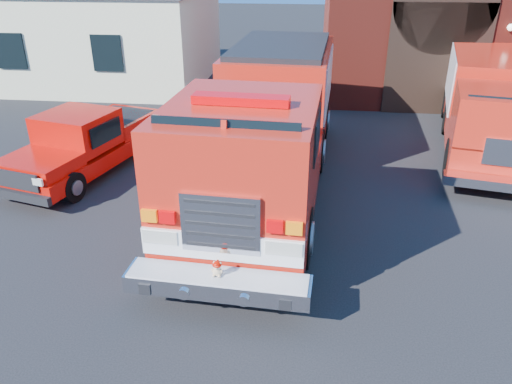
# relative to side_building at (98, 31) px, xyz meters

# --- Properties ---
(ground) EXTENTS (100.00, 100.00, 0.00)m
(ground) POSITION_rel_side_building_xyz_m (9.00, -13.00, -2.20)
(ground) COLOR black
(ground) RESTS_ON ground
(parking_stripe_mid) EXTENTS (0.12, 3.00, 0.01)m
(parking_stripe_mid) POSITION_rel_side_building_xyz_m (15.50, -9.00, -2.20)
(parking_stripe_mid) COLOR yellow
(parking_stripe_mid) RESTS_ON ground
(parking_stripe_far) EXTENTS (0.12, 3.00, 0.01)m
(parking_stripe_far) POSITION_rel_side_building_xyz_m (15.50, -6.00, -2.20)
(parking_stripe_far) COLOR yellow
(parking_stripe_far) RESTS_ON ground
(side_building) EXTENTS (10.20, 8.20, 4.35)m
(side_building) POSITION_rel_side_building_xyz_m (0.00, 0.00, 0.00)
(side_building) COLOR beige
(side_building) RESTS_ON ground
(fire_engine) EXTENTS (3.60, 10.83, 3.29)m
(fire_engine) POSITION_rel_side_building_xyz_m (8.93, -11.06, -0.50)
(fire_engine) COLOR black
(fire_engine) RESTS_ON ground
(pickup_truck) EXTENTS (3.20, 5.68, 1.76)m
(pickup_truck) POSITION_rel_side_building_xyz_m (3.86, -10.67, -1.37)
(pickup_truck) COLOR black
(pickup_truck) RESTS_ON ground
(secondary_truck) EXTENTS (4.12, 8.53, 2.66)m
(secondary_truck) POSITION_rel_side_building_xyz_m (15.51, -7.43, -0.75)
(secondary_truck) COLOR black
(secondary_truck) RESTS_ON ground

